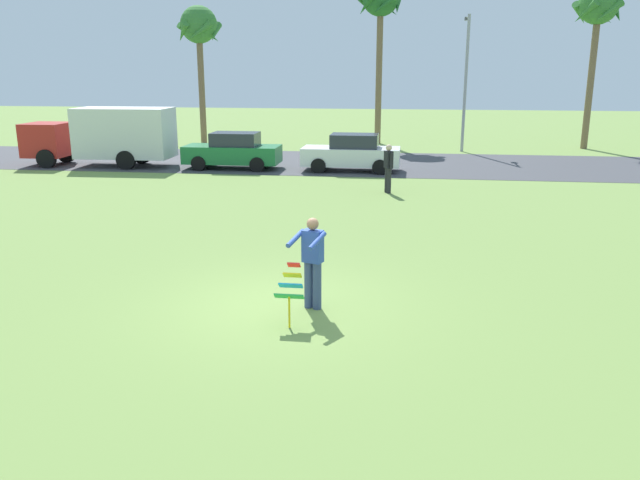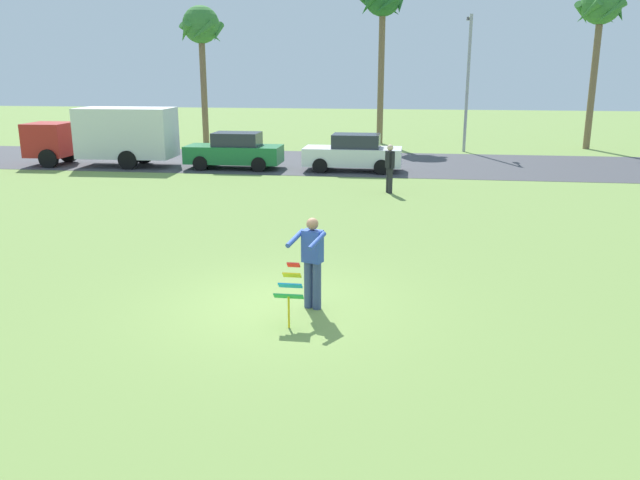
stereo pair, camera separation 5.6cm
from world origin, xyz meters
TOP-DOWN VIEW (x-y plane):
  - ground_plane at (0.00, 0.00)m, footprint 120.00×120.00m
  - road_strip at (0.00, 18.85)m, footprint 120.00×8.00m
  - person_kite_flyer at (0.60, -0.06)m, footprint 0.69×0.76m
  - kite_held at (0.34, -0.86)m, footprint 0.51×0.63m
  - parked_truck_red_cab at (-11.17, 16.45)m, footprint 6.74×2.23m
  - parked_car_green at (-5.36, 16.45)m, footprint 4.20×1.84m
  - parked_car_white at (-0.08, 16.45)m, footprint 4.22×1.87m
  - palm_tree_left_near at (-9.72, 25.95)m, footprint 2.58×2.71m
  - palm_tree_right_near at (0.53, 27.28)m, footprint 2.58×2.71m
  - palm_tree_centre_far at (12.04, 26.17)m, footprint 2.58×2.71m
  - streetlight_pole at (5.21, 24.13)m, footprint 0.24×1.65m
  - person_walker_near at (1.64, 11.63)m, footprint 0.35×0.53m

SIDE VIEW (x-z plane):
  - ground_plane at x=0.00m, z-range 0.00..0.00m
  - road_strip at x=0.00m, z-range 0.00..0.01m
  - kite_held at x=0.34m, z-range 0.16..1.21m
  - parked_car_green at x=-5.36m, z-range -0.03..1.57m
  - parked_car_white at x=-0.08m, z-range -0.03..1.57m
  - person_walker_near at x=1.64m, z-range 0.07..1.80m
  - person_kite_flyer at x=0.60m, z-range 0.09..1.82m
  - parked_truck_red_cab at x=-11.17m, z-range 0.10..2.72m
  - streetlight_pole at x=5.21m, z-range 0.50..7.50m
  - palm_tree_left_near at x=-9.72m, z-range 2.53..10.31m
  - palm_tree_centre_far at x=12.04m, z-range 2.89..11.53m
  - palm_tree_right_near at x=0.53m, z-range 3.14..12.39m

